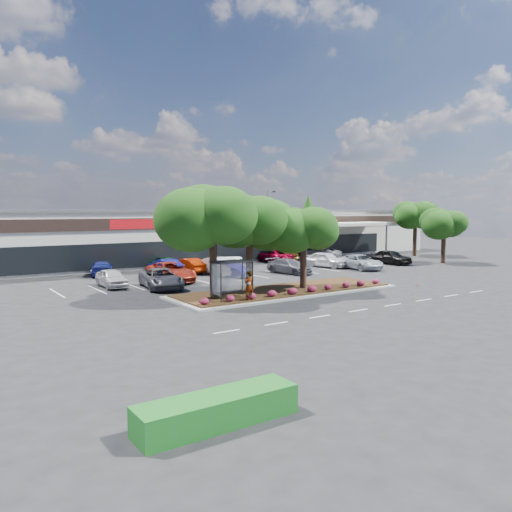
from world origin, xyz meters
TOP-DOWN VIEW (x-y plane):
  - ground at (0.00, 0.00)m, footprint 160.00×160.00m
  - retail_store at (0.06, 33.91)m, footprint 80.40×25.20m
  - landscape_island at (-2.00, 4.00)m, footprint 18.00×6.00m
  - lane_markings at (-0.14, 10.42)m, footprint 33.12×20.06m
  - shrub_row at (-2.00, 1.90)m, footprint 17.00×0.80m
  - bus_shelter at (-7.50, 2.95)m, footprint 2.75×1.55m
  - island_tree_west at (-8.00, 4.50)m, footprint 7.20×7.20m
  - island_tree_mid at (-4.50, 5.20)m, footprint 6.60×6.60m
  - island_tree_east at (-0.50, 3.70)m, footprint 5.80×5.80m
  - hedge_south_west at (-18.00, -13.50)m, footprint 5.00×1.30m
  - tree_east_near at (26.00, 10.00)m, footprint 5.60×5.60m
  - tree_east_far at (31.00, 18.00)m, footprint 6.40×6.40m
  - conifer_north_east at (34.00, 44.00)m, footprint 3.96×3.96m
  - person_waiting at (-6.86, 1.70)m, footprint 0.77×0.56m
  - light_pole at (13.60, 28.00)m, footprint 1.43×0.50m
  - survey_stake at (4.02, -3.40)m, footprint 0.08×0.14m
  - car_0 at (-12.12, 14.00)m, footprint 1.82×4.39m
  - car_1 at (-9.04, 11.18)m, footprint 3.55×6.10m
  - car_2 at (-6.82, 14.19)m, footprint 3.05×6.26m
  - car_3 at (-0.78, 14.04)m, footprint 2.06×4.59m
  - car_4 at (-1.02, 15.50)m, footprint 2.67×5.35m
  - car_5 at (5.16, 12.65)m, footprint 2.85×5.29m
  - car_6 at (11.78, 14.65)m, footprint 3.17×5.32m
  - car_7 at (13.60, 11.25)m, footprint 3.26×5.84m
  - car_8 at (20.05, 12.72)m, footprint 2.39×5.09m
  - car_9 at (-10.66, 21.43)m, footprint 3.32×5.23m
  - car_10 at (-5.13, 19.22)m, footprint 2.16×4.71m
  - car_11 at (-4.00, 22.37)m, footprint 2.39×4.49m
  - car_12 at (-2.99, 18.52)m, footprint 2.19×4.74m
  - car_13 at (1.96, 18.35)m, footprint 2.34×4.52m
  - car_14 at (10.32, 22.26)m, footprint 2.92×5.63m
  - car_15 at (12.03, 22.25)m, footprint 3.47×5.37m
  - car_16 at (17.64, 22.28)m, footprint 3.84×5.90m

SIDE VIEW (x-z plane):
  - ground at x=0.00m, z-range 0.00..0.00m
  - lane_markings at x=-0.14m, z-range 0.00..0.01m
  - landscape_island at x=-2.00m, z-range -0.01..0.25m
  - hedge_south_west at x=-18.00m, z-range 0.00..0.90m
  - shrub_row at x=-2.00m, z-range 0.26..0.76m
  - survey_stake at x=4.02m, z-range 0.15..1.22m
  - car_9 at x=-10.66m, z-range 0.00..1.41m
  - car_13 at x=1.96m, z-range 0.00..1.42m
  - car_11 at x=-4.00m, z-range 0.00..1.45m
  - car_5 at x=5.16m, z-range 0.00..1.46m
  - car_3 at x=-0.78m, z-range 0.00..1.46m
  - car_0 at x=-12.12m, z-range 0.00..1.49m
  - car_10 at x=-5.13m, z-range 0.00..1.50m
  - car_12 at x=-2.99m, z-range 0.00..1.51m
  - car_16 at x=17.64m, z-range 0.00..1.51m
  - car_14 at x=10.32m, z-range 0.00..1.51m
  - car_7 at x=13.60m, z-range 0.00..1.54m
  - car_1 at x=-9.04m, z-range 0.00..1.60m
  - car_8 at x=20.05m, z-range 0.00..1.69m
  - car_4 at x=-1.02m, z-range 0.00..1.69m
  - car_6 at x=11.78m, z-range 0.00..1.70m
  - car_15 at x=12.03m, z-range 0.00..1.70m
  - car_2 at x=-6.82m, z-range 0.00..1.71m
  - person_waiting at x=-6.86m, z-range 0.26..2.21m
  - bus_shelter at x=-7.50m, z-range 1.01..3.60m
  - retail_store at x=0.06m, z-range 0.03..6.28m
  - tree_east_near at x=26.00m, z-range 0.00..6.51m
  - island_tree_east at x=-0.50m, z-range 0.26..6.76m
  - tree_east_far at x=31.00m, z-range 0.00..7.62m
  - light_pole at x=13.60m, z-range -0.53..8.36m
  - island_tree_mid at x=-4.50m, z-range 0.26..7.58m
  - island_tree_west at x=-8.00m, z-range 0.26..8.15m
  - conifer_north_east at x=34.00m, z-range 0.00..9.00m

